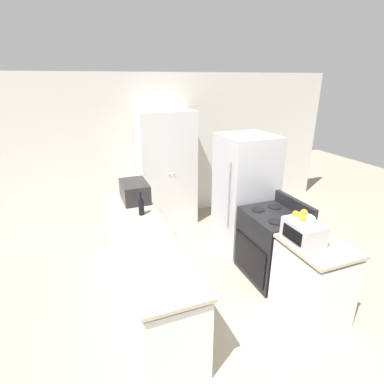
# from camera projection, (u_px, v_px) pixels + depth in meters

# --- Properties ---
(ground_plane) EXTENTS (14.00, 14.00, 0.00)m
(ground_plane) POSITION_uv_depth(u_px,v_px,m) (270.00, 371.00, 2.72)
(ground_plane) COLOR gray
(wall_back) EXTENTS (7.00, 0.06, 2.60)m
(wall_back) POSITION_uv_depth(u_px,v_px,m) (159.00, 149.00, 5.42)
(wall_back) COLOR silver
(wall_back) RESTS_ON ground_plane
(counter_left) EXTENTS (0.60, 2.59, 0.90)m
(counter_left) POSITION_uv_depth(u_px,v_px,m) (145.00, 266.00, 3.51)
(counter_left) COLOR silver
(counter_left) RESTS_ON ground_plane
(counter_right) EXTENTS (0.60, 0.72, 0.90)m
(counter_right) POSITION_uv_depth(u_px,v_px,m) (312.00, 282.00, 3.24)
(counter_right) COLOR silver
(counter_right) RESTS_ON ground_plane
(pantry_cabinet) EXTENTS (0.96, 0.58, 2.01)m
(pantry_cabinet) POSITION_uv_depth(u_px,v_px,m) (167.00, 169.00, 5.25)
(pantry_cabinet) COLOR silver
(pantry_cabinet) RESTS_ON ground_plane
(stove) EXTENTS (0.66, 0.79, 1.06)m
(stove) POSITION_uv_depth(u_px,v_px,m) (272.00, 245.00, 3.91)
(stove) COLOR black
(stove) RESTS_ON ground_plane
(refrigerator) EXTENTS (0.76, 0.77, 1.76)m
(refrigerator) POSITION_uv_depth(u_px,v_px,m) (245.00, 193.00, 4.49)
(refrigerator) COLOR #B7B7BC
(refrigerator) RESTS_ON ground_plane
(microwave) EXTENTS (0.35, 0.53, 0.26)m
(microwave) POSITION_uv_depth(u_px,v_px,m) (135.00, 191.00, 4.15)
(microwave) COLOR black
(microwave) RESTS_ON counter_left
(wine_bottle) EXTENTS (0.07, 0.07, 0.31)m
(wine_bottle) POSITION_uv_depth(u_px,v_px,m) (141.00, 206.00, 3.71)
(wine_bottle) COLOR black
(wine_bottle) RESTS_ON counter_left
(toaster_oven) EXTENTS (0.29, 0.40, 0.23)m
(toaster_oven) POSITION_uv_depth(u_px,v_px,m) (303.00, 232.00, 3.08)
(toaster_oven) COLOR #B2B2B7
(toaster_oven) RESTS_ON counter_right
(fruit_bowl) EXTENTS (0.24, 0.24, 0.10)m
(fruit_bowl) POSITION_uv_depth(u_px,v_px,m) (302.00, 218.00, 3.04)
(fruit_bowl) COLOR silver
(fruit_bowl) RESTS_ON toaster_oven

